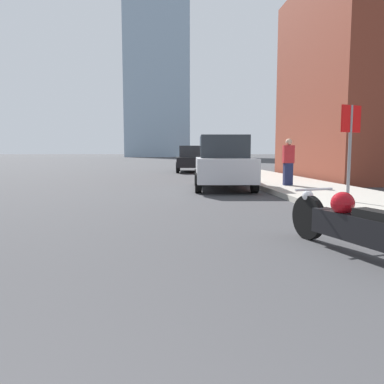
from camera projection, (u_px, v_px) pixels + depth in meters
sidewalk at (206, 163)px, 40.52m from camera, size 2.99×240.00×0.15m
distant_tower at (156, 6)px, 93.05m from camera, size 15.65×15.65×74.55m
motorcycle at (357, 225)px, 4.56m from camera, size 0.93×2.52×0.77m
parked_car_silver at (223, 163)px, 12.81m from camera, size 2.20×4.22×1.82m
parked_car_black at (192, 159)px, 23.85m from camera, size 2.22×4.54×1.65m
stop_sign at (350, 136)px, 8.39m from camera, size 0.57×0.26×2.16m
pedestrian at (288, 162)px, 12.55m from camera, size 0.36×0.22×1.56m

